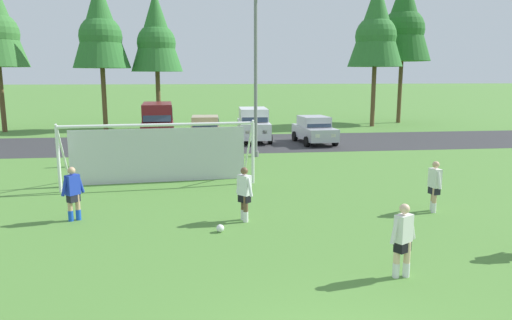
# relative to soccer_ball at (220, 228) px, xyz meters

# --- Properties ---
(ground_plane) EXTENTS (400.00, 400.00, 0.00)m
(ground_plane) POSITION_rel_soccer_ball_xyz_m (1.42, 8.00, -0.11)
(ground_plane) COLOR #518438
(parking_lot_strip) EXTENTS (52.00, 8.40, 0.01)m
(parking_lot_strip) POSITION_rel_soccer_ball_xyz_m (1.42, 17.27, -0.11)
(parking_lot_strip) COLOR #333335
(parking_lot_strip) RESTS_ON ground
(soccer_ball) EXTENTS (0.22, 0.22, 0.22)m
(soccer_ball) POSITION_rel_soccer_ball_xyz_m (0.00, 0.00, 0.00)
(soccer_ball) COLOR white
(soccer_ball) RESTS_ON ground
(soccer_goal) EXTENTS (7.55, 2.55, 2.57)m
(soccer_goal) POSITION_rel_soccer_ball_xyz_m (-2.09, 6.37, 1.18)
(soccer_goal) COLOR white
(soccer_goal) RESTS_ON ground
(player_striker_near) EXTENTS (0.31, 0.75, 1.64)m
(player_striker_near) POSITION_rel_soccer_ball_xyz_m (6.86, 1.15, 0.71)
(player_striker_near) COLOR tan
(player_striker_near) RESTS_ON ground
(player_midfield_center) EXTENTS (0.61, 0.56, 1.64)m
(player_midfield_center) POSITION_rel_soccer_ball_xyz_m (-4.29, 1.62, 0.71)
(player_midfield_center) COLOR tan
(player_midfield_center) RESTS_ON ground
(player_defender_far) EXTENTS (0.49, 0.66, 1.64)m
(player_defender_far) POSITION_rel_soccer_ball_xyz_m (0.78, 0.94, 0.71)
(player_defender_far) COLOR brown
(player_defender_far) RESTS_ON ground
(player_winger_left) EXTENTS (0.71, 0.40, 1.64)m
(player_winger_left) POSITION_rel_soccer_ball_xyz_m (3.74, -3.45, 0.71)
(player_winger_left) COLOR beige
(player_winger_left) RESTS_ON ground
(parked_car_slot_far_left) EXTENTS (2.41, 4.91, 2.52)m
(parked_car_slot_far_left) POSITION_rel_soccer_ball_xyz_m (-3.05, 18.17, 1.23)
(parked_car_slot_far_left) COLOR maroon
(parked_car_slot_far_left) RESTS_ON ground
(parked_car_slot_left) EXTENTS (2.15, 4.26, 1.72)m
(parked_car_slot_left) POSITION_rel_soccer_ball_xyz_m (-0.04, 17.51, 0.77)
(parked_car_slot_left) COLOR tan
(parked_car_slot_left) RESTS_ON ground
(parked_car_slot_center_left) EXTENTS (2.29, 4.68, 2.16)m
(parked_car_slot_center_left) POSITION_rel_soccer_ball_xyz_m (3.12, 18.07, 1.00)
(parked_car_slot_center_left) COLOR silver
(parked_car_slot_center_left) RESTS_ON ground
(parked_car_slot_center) EXTENTS (2.28, 4.33, 1.72)m
(parked_car_slot_center) POSITION_rel_soccer_ball_xyz_m (6.83, 16.51, 0.77)
(parked_car_slot_center) COLOR #B2B2BC
(parked_car_slot_center) RESTS_ON ground
(tree_mid_left) EXTENTS (4.34, 4.34, 11.58)m
(tree_mid_left) POSITION_rel_soccer_ball_xyz_m (-7.74, 25.91, 7.85)
(tree_mid_left) COLOR brown
(tree_mid_left) RESTS_ON ground
(tree_center_back) EXTENTS (4.11, 4.11, 10.95)m
(tree_center_back) POSITION_rel_soccer_ball_xyz_m (-3.64, 26.93, 7.42)
(tree_center_back) COLOR brown
(tree_center_back) RESTS_ON ground
(tree_mid_right) EXTENTS (4.96, 4.96, 13.23)m
(tree_mid_right) POSITION_rel_soccer_ball_xyz_m (17.71, 28.44, 9.00)
(tree_mid_right) COLOR brown
(tree_mid_right) RESTS_ON ground
(tree_right_edge) EXTENTS (4.48, 4.48, 11.93)m
(tree_right_edge) POSITION_rel_soccer_ball_xyz_m (14.19, 25.76, 8.10)
(tree_right_edge) COLOR brown
(tree_right_edge) RESTS_ON ground
(street_lamp) EXTENTS (2.00, 0.32, 8.49)m
(street_lamp) POSITION_rel_soccer_ball_xyz_m (2.68, 12.09, 4.28)
(street_lamp) COLOR slate
(street_lamp) RESTS_ON ground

